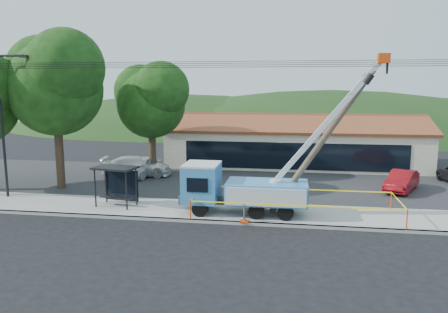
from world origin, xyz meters
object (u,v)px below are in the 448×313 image
(utility_truck, at_px, (242,187))
(car_silver, at_px, (142,177))
(bus_shelter, at_px, (117,177))
(car_white, at_px, (137,177))
(car_red, at_px, (401,192))
(leaning_pole, at_px, (330,131))

(utility_truck, height_order, car_silver, utility_truck)
(bus_shelter, relative_size, car_white, 0.49)
(utility_truck, relative_size, bus_shelter, 4.06)
(utility_truck, distance_m, bus_shelter, 7.41)
(utility_truck, relative_size, car_red, 2.55)
(car_silver, bearing_deg, car_white, -169.95)
(leaning_pole, xyz_separation_m, car_red, (5.40, 6.48, -4.75))
(car_silver, distance_m, car_white, 0.40)
(car_silver, xyz_separation_m, car_red, (18.91, -1.93, 0.00))
(car_red, height_order, car_white, car_white)
(utility_truck, height_order, car_white, utility_truck)
(utility_truck, distance_m, car_white, 12.94)
(bus_shelter, bearing_deg, leaning_pole, 9.21)
(utility_truck, bearing_deg, car_white, 136.27)
(bus_shelter, height_order, car_red, bus_shelter)
(bus_shelter, height_order, car_silver, bus_shelter)
(utility_truck, distance_m, car_red, 12.32)
(leaning_pole, height_order, car_red, leaning_pole)
(bus_shelter, distance_m, car_red, 18.70)
(car_red, bearing_deg, car_white, -159.65)
(leaning_pole, xyz_separation_m, bus_shelter, (-12.03, -0.03, -2.90))
(car_red, distance_m, car_white, 19.41)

